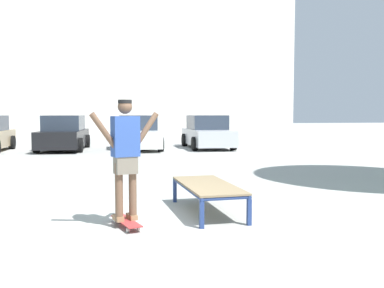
# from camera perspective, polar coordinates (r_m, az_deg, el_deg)

# --- Properties ---
(ground_plane) EXTENTS (120.00, 120.00, 0.00)m
(ground_plane) POSITION_cam_1_polar(r_m,az_deg,el_deg) (6.36, -1.80, -10.47)
(ground_plane) COLOR #A8A8A3
(building_facade) EXTENTS (31.19, 4.00, 14.33)m
(building_facade) POSITION_cam_1_polar(r_m,az_deg,el_deg) (39.25, -9.94, 12.17)
(building_facade) COLOR silver
(building_facade) RESTS_ON ground
(skate_box) EXTENTS (0.90, 1.95, 0.46)m
(skate_box) POSITION_cam_1_polar(r_m,az_deg,el_deg) (7.00, 2.08, -5.66)
(skate_box) COLOR navy
(skate_box) RESTS_ON ground
(skateboard) EXTENTS (0.43, 0.82, 0.09)m
(skateboard) POSITION_cam_1_polar(r_m,az_deg,el_deg) (6.25, -8.64, -10.04)
(skateboard) COLOR #B23333
(skateboard) RESTS_ON ground
(skater) EXTENTS (0.97, 0.40, 1.69)m
(skater) POSITION_cam_1_polar(r_m,az_deg,el_deg) (6.09, -8.74, -0.92)
(skater) COLOR brown
(skater) RESTS_ON skateboard
(car_black) EXTENTS (2.06, 4.27, 1.50)m
(car_black) POSITION_cam_1_polar(r_m,az_deg,el_deg) (19.60, -16.52, 1.26)
(car_black) COLOR black
(car_black) RESTS_ON ground
(car_white) EXTENTS (2.01, 4.25, 1.50)m
(car_white) POSITION_cam_1_polar(r_m,az_deg,el_deg) (19.26, -7.16, 1.35)
(car_white) COLOR silver
(car_white) RESTS_ON ground
(car_silver) EXTENTS (1.97, 4.22, 1.50)m
(car_silver) POSITION_cam_1_polar(r_m,az_deg,el_deg) (19.87, 2.03, 1.46)
(car_silver) COLOR #B7BABF
(car_silver) RESTS_ON ground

